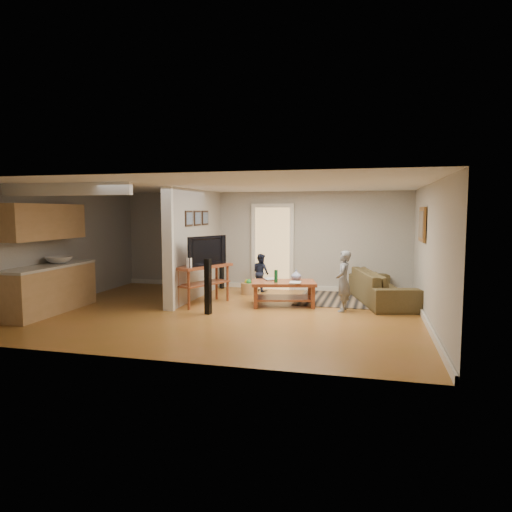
# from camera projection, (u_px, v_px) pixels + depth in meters

# --- Properties ---
(ground) EXTENTS (7.50, 7.50, 0.00)m
(ground) POSITION_uv_depth(u_px,v_px,m) (227.00, 313.00, 9.04)
(ground) COLOR olive
(ground) RESTS_ON ground
(room_shell) EXTENTS (7.54, 6.02, 2.52)m
(room_shell) POSITION_uv_depth(u_px,v_px,m) (184.00, 237.00, 9.57)
(room_shell) COLOR #A6A3A0
(room_shell) RESTS_ON ground
(area_rug) EXTENTS (2.70, 2.01, 0.01)m
(area_rug) POSITION_uv_depth(u_px,v_px,m) (357.00, 300.00, 10.30)
(area_rug) COLOR black
(area_rug) RESTS_ON ground
(sofa) EXTENTS (1.53, 2.57, 0.70)m
(sofa) POSITION_uv_depth(u_px,v_px,m) (382.00, 303.00, 10.02)
(sofa) COLOR #433921
(sofa) RESTS_ON ground
(coffee_table) EXTENTS (1.49, 1.08, 0.79)m
(coffee_table) POSITION_uv_depth(u_px,v_px,m) (284.00, 287.00, 9.69)
(coffee_table) COLOR #602D16
(coffee_table) RESTS_ON ground
(tv_console) EXTENTS (1.03, 1.45, 1.17)m
(tv_console) POSITION_uv_depth(u_px,v_px,m) (203.00, 269.00, 9.79)
(tv_console) COLOR #602D16
(tv_console) RESTS_ON ground
(speaker_left) EXTENTS (0.13, 0.13, 1.09)m
(speaker_left) POSITION_uv_depth(u_px,v_px,m) (208.00, 287.00, 8.87)
(speaker_left) COLOR black
(speaker_left) RESTS_ON ground
(speaker_right) EXTENTS (0.11, 0.11, 0.89)m
(speaker_right) POSITION_uv_depth(u_px,v_px,m) (222.00, 271.00, 11.85)
(speaker_right) COLOR black
(speaker_right) RESTS_ON ground
(toy_basket) EXTENTS (0.42, 0.42, 0.38)m
(toy_basket) POSITION_uv_depth(u_px,v_px,m) (250.00, 288.00, 11.06)
(toy_basket) COLOR olive
(toy_basket) RESTS_ON ground
(child) EXTENTS (0.32, 0.46, 1.22)m
(child) POSITION_uv_depth(u_px,v_px,m) (343.00, 311.00, 9.19)
(child) COLOR slate
(child) RESTS_ON ground
(toddler) EXTENTS (0.58, 0.57, 0.95)m
(toddler) POSITION_uv_depth(u_px,v_px,m) (261.00, 291.00, 11.50)
(toddler) COLOR #1C223B
(toddler) RESTS_ON ground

